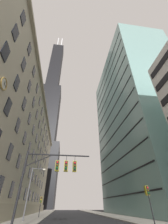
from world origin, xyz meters
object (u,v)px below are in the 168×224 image
traffic_light_far_left (41,201)px  traffic_signal_mast (54,171)px  traffic_light_near_right (148,193)px  street_lamppost (31,187)px

traffic_light_far_left → traffic_signal_mast: bearing=-80.7°
traffic_light_near_right → traffic_signal_mast: bearing=-164.1°
street_lamppost → traffic_signal_mast: bearing=-70.1°
traffic_signal_mast → traffic_light_far_left: traffic_signal_mast is taller
traffic_signal_mast → street_lamppost: size_ratio=0.93×
traffic_light_far_left → street_lamppost: bearing=-96.8°
traffic_signal_mast → street_lamppost: bearing=109.9°
traffic_signal_mast → traffic_light_near_right: size_ratio=1.72×
traffic_light_far_left → street_lamppost: (-0.90, -7.52, 1.67)m
traffic_signal_mast → traffic_light_near_right: traffic_signal_mast is taller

